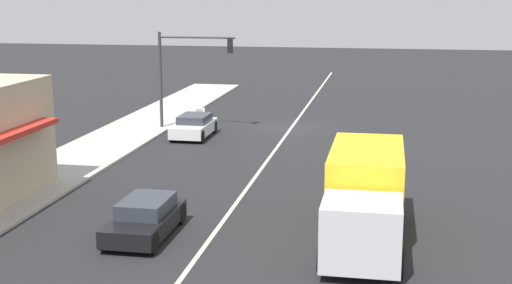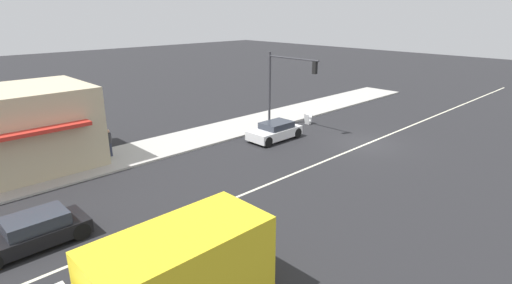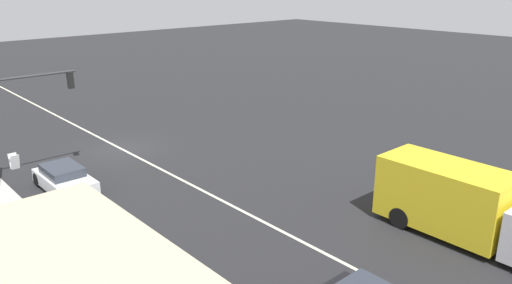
% 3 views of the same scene
% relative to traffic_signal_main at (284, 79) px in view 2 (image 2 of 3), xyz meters
% --- Properties ---
extents(ground_plane, '(160.00, 160.00, 0.00)m').
position_rel_traffic_signal_main_xyz_m(ground_plane, '(-6.12, 16.20, -3.90)').
color(ground_plane, '#232326').
extents(sidewalk_right, '(4.00, 73.00, 0.12)m').
position_rel_traffic_signal_main_xyz_m(sidewalk_right, '(2.88, 16.70, -3.84)').
color(sidewalk_right, '#B2AFA8').
rests_on(sidewalk_right, ground).
extents(lane_marking_center, '(0.16, 60.00, 0.01)m').
position_rel_traffic_signal_main_xyz_m(lane_marking_center, '(-6.12, -1.80, -3.90)').
color(lane_marking_center, beige).
rests_on(lane_marking_center, ground).
extents(traffic_signal_main, '(4.59, 0.34, 5.60)m').
position_rel_traffic_signal_main_xyz_m(traffic_signal_main, '(0.00, 0.00, 0.00)').
color(traffic_signal_main, '#333338').
rests_on(traffic_signal_main, sidewalk_right).
extents(pedestrian, '(0.34, 0.34, 1.69)m').
position_rel_traffic_signal_main_xyz_m(pedestrian, '(3.35, 11.96, -2.89)').
color(pedestrian, '#282D42').
rests_on(pedestrian, sidewalk_right).
extents(warning_aframe_sign, '(0.45, 0.53, 0.84)m').
position_rel_traffic_signal_main_xyz_m(warning_aframe_sign, '(-0.22, -2.70, -3.47)').
color(warning_aframe_sign, silver).
rests_on(warning_aframe_sign, ground).
extents(suv_black, '(1.78, 3.97, 1.26)m').
position_rel_traffic_signal_main_xyz_m(suv_black, '(-3.92, 18.32, -3.29)').
color(suv_black, black).
rests_on(suv_black, ground).
extents(van_white, '(1.84, 3.89, 1.24)m').
position_rel_traffic_signal_main_xyz_m(van_white, '(-1.12, 2.04, -3.29)').
color(van_white, silver).
rests_on(van_white, ground).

